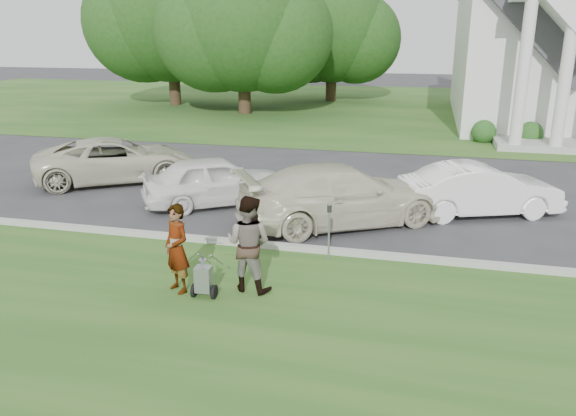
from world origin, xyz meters
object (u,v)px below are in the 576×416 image
at_px(person_left, 177,249).
at_px(car_b, 216,181).
at_px(church, 551,10).
at_px(car_a, 116,160).
at_px(tree_far, 170,18).
at_px(parking_meter_near, 329,225).
at_px(car_c, 341,195).
at_px(striping_cart, 204,280).
at_px(tree_left, 243,27).
at_px(car_d, 480,190).
at_px(tree_back, 332,33).
at_px(person_right, 249,244).

relative_size(person_left, car_b, 0.41).
relative_size(church, car_a, 4.61).
relative_size(church, tree_far, 2.07).
height_order(parking_meter_near, car_c, car_c).
bearing_deg(car_b, parking_meter_near, -164.97).
height_order(tree_far, striping_cart, tree_far).
distance_m(parking_meter_near, car_b, 5.15).
xyz_separation_m(tree_left, tree_far, (-6.00, 3.00, 0.58)).
distance_m(tree_far, car_b, 24.66).
xyz_separation_m(church, parking_meter_near, (-7.96, -22.93, -5.12)).
height_order(tree_far, parking_meter_near, tree_far).
height_order(church, car_d, church).
relative_size(tree_left, car_b, 2.53).
xyz_separation_m(person_left, car_a, (-5.56, 7.34, -0.14)).
relative_size(striping_cart, person_left, 0.53).
height_order(car_a, car_b, car_a).
height_order(tree_back, striping_cart, tree_back).
bearing_deg(parking_meter_near, tree_back, 99.61).
relative_size(person_right, car_d, 0.44).
bearing_deg(tree_back, tree_left, -116.57).
distance_m(church, person_right, 26.87).
distance_m(person_left, person_right, 1.36).
distance_m(church, tree_far, 23.09).
bearing_deg(person_right, car_a, -36.45).
xyz_separation_m(tree_back, car_c, (4.91, -27.28, -3.94)).
height_order(striping_cart, car_c, car_c).
bearing_deg(person_left, church, 100.18).
distance_m(tree_far, striping_cart, 30.61).
xyz_separation_m(striping_cart, person_right, (0.72, 0.54, 0.58)).
relative_size(tree_far, parking_meter_near, 8.97).
bearing_deg(church, car_d, -103.58).
distance_m(tree_back, striping_cart, 32.60).
distance_m(person_right, car_b, 5.84).
distance_m(car_a, car_c, 8.39).
xyz_separation_m(parking_meter_near, car_c, (-0.14, 2.52, -0.03)).
distance_m(car_b, car_d, 7.37).
height_order(person_left, car_b, person_left).
xyz_separation_m(church, car_c, (-8.10, -20.41, -5.16)).
height_order(tree_left, car_a, tree_left).
bearing_deg(person_right, car_b, -54.19).
distance_m(tree_far, car_a, 21.44).
xyz_separation_m(striping_cart, car_c, (1.83, 4.88, 0.42)).
bearing_deg(striping_cart, person_right, 34.84).
relative_size(parking_meter_near, car_d, 0.30).
distance_m(church, person_left, 27.72).
height_order(tree_far, tree_back, tree_far).
xyz_separation_m(car_a, car_d, (11.55, -0.92, -0.02)).
bearing_deg(person_right, tree_back, -74.26).
xyz_separation_m(person_right, parking_meter_near, (1.24, 1.82, -0.13)).
xyz_separation_m(car_a, car_c, (7.97, -2.61, 0.06)).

